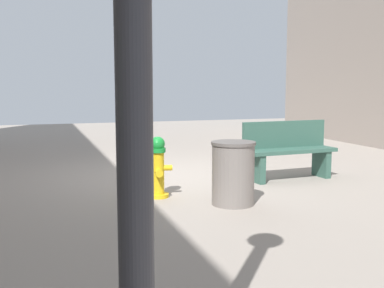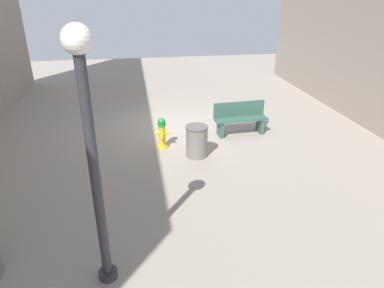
% 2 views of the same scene
% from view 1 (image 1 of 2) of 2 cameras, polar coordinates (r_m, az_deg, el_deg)
% --- Properties ---
extents(ground_plane, '(23.40, 23.40, 0.00)m').
position_cam_1_polar(ground_plane, '(8.21, -2.47, -3.77)').
color(ground_plane, gray).
extents(fire_hydrant, '(0.40, 0.37, 0.85)m').
position_cam_1_polar(fire_hydrant, '(6.58, -4.10, -2.77)').
color(fire_hydrant, gold).
rests_on(fire_hydrant, ground_plane).
extents(bench_near, '(1.58, 0.54, 0.95)m').
position_cam_1_polar(bench_near, '(8.00, 11.42, -0.64)').
color(bench_near, '#33594C').
rests_on(bench_near, ground_plane).
extents(trash_bin, '(0.58, 0.58, 0.82)m').
position_cam_1_polar(trash_bin, '(6.20, 4.93, -3.48)').
color(trash_bin, slate).
rests_on(trash_bin, ground_plane).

